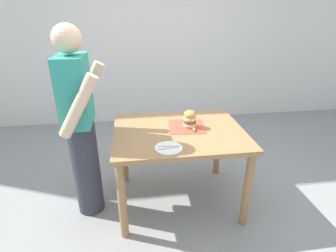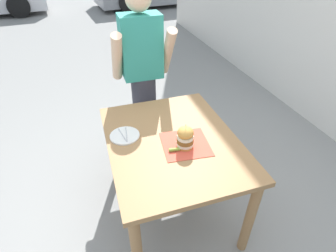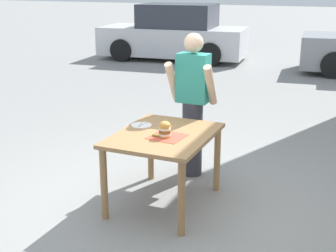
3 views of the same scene
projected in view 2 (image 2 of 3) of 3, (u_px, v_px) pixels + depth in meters
name	position (u px, v px, depth m)	size (l,w,h in m)	color
ground_plane	(171.00, 206.00, 2.36)	(80.00, 80.00, 0.00)	gray
patio_table	(172.00, 151.00, 1.98)	(0.93, 1.17, 0.77)	#9E7247
serving_paper	(185.00, 144.00, 1.86)	(0.33, 0.33, 0.00)	#D64C38
sandwich	(185.00, 137.00, 1.79)	(0.12, 0.12, 0.20)	gold
pickle_spear	(175.00, 150.00, 1.79)	(0.02, 0.02, 0.08)	#8EA83D
side_plate_with_forks	(125.00, 136.00, 1.94)	(0.22, 0.22, 0.02)	white
diner_across_table	(143.00, 78.00, 2.50)	(0.55, 0.35, 1.69)	#33333D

